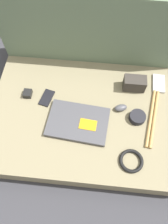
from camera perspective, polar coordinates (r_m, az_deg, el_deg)
name	(u,v)px	position (r m, az deg, el deg)	size (l,w,h in m)	color
ground_plane	(84,123)	(1.32, 0.00, -2.97)	(8.00, 8.00, 0.00)	#38383D
couch_seat	(84,119)	(1.26, 0.00, -1.77)	(1.05, 0.74, 0.13)	#847A5B
couch_backrest	(92,31)	(1.37, 2.09, 20.40)	(1.05, 0.20, 0.57)	#60755B
laptop	(78,122)	(1.17, -1.57, -2.63)	(0.34, 0.25, 0.03)	#47474C
computer_mouse	(121,108)	(1.22, 9.59, 1.09)	(0.08, 0.06, 0.03)	#4C4C51
speaker_puck	(137,118)	(1.21, 13.76, -1.41)	(0.09, 0.09, 0.03)	black
phone_silver	(159,83)	(1.38, 18.93, 7.09)	(0.08, 0.13, 0.01)	#B7B7BC
phone_black	(47,98)	(1.27, -9.70, 3.68)	(0.08, 0.12, 0.01)	black
camera_pouch	(134,83)	(1.29, 13.04, 7.29)	(0.12, 0.07, 0.08)	#38332D
charger_brick	(28,93)	(1.29, -14.52, 4.71)	(0.05, 0.05, 0.03)	black
cable_coil	(131,161)	(1.13, 12.24, -12.37)	(0.12, 0.12, 0.02)	black
drumstick_pair	(153,118)	(1.24, 17.47, -1.39)	(0.09, 0.35, 0.02)	tan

